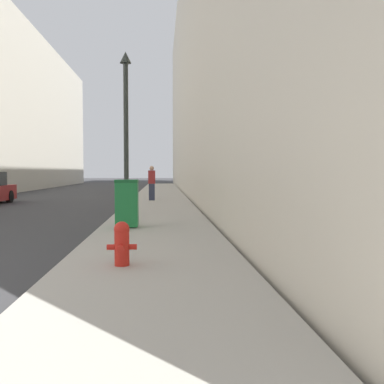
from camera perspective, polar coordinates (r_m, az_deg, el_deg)
sidewalk_right at (r=23.57m, az=-4.32°, el=-1.08°), size 3.16×60.00×0.13m
building_right_stone at (r=33.27m, az=9.58°, el=15.86°), size 12.00×60.00×18.40m
fire_hydrant at (r=7.02m, az=-9.34°, el=-6.65°), size 0.48×0.36×0.71m
trash_bin at (r=11.70m, az=-8.68°, el=-1.46°), size 0.61×0.60×1.29m
lamppost at (r=15.77m, az=-8.79°, el=8.80°), size 0.41×0.41×5.80m
pedestrian_on_sidewalk at (r=22.48m, az=-5.39°, el=1.19°), size 0.36×0.24×1.80m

